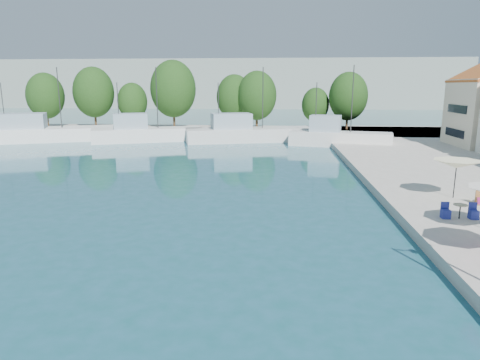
# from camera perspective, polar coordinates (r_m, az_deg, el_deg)

# --- Properties ---
(quay_far) EXTENTS (90.00, 16.00, 0.60)m
(quay_far) POSITION_cam_1_polar(r_m,az_deg,el_deg) (67.70, -1.34, 6.45)
(quay_far) COLOR #ACA89B
(quay_far) RESTS_ON ground
(hill_west) EXTENTS (180.00, 40.00, 16.00)m
(hill_west) POSITION_cam_1_polar(r_m,az_deg,el_deg) (162.59, -5.66, 12.60)
(hill_west) COLOR gray
(hill_west) RESTS_ON ground
(hill_east) EXTENTS (140.00, 40.00, 12.00)m
(hill_east) POSITION_cam_1_polar(r_m,az_deg,el_deg) (184.50, 17.97, 11.42)
(hill_east) COLOR gray
(hill_east) RESTS_ON ground
(trawler_01) EXTENTS (20.30, 12.06, 10.20)m
(trawler_01) POSITION_cam_1_polar(r_m,az_deg,el_deg) (64.19, -24.83, 5.67)
(trawler_01) COLOR white
(trawler_01) RESTS_ON ground
(trawler_02) EXTENTS (14.79, 8.67, 10.20)m
(trawler_02) POSITION_cam_1_polar(r_m,az_deg,el_deg) (59.35, -12.60, 6.06)
(trawler_02) COLOR silver
(trawler_02) RESTS_ON ground
(trawler_03) EXTENTS (17.70, 8.84, 10.20)m
(trawler_03) POSITION_cam_1_polar(r_m,az_deg,el_deg) (57.98, 0.92, 6.21)
(trawler_03) COLOR silver
(trawler_03) RESTS_ON ground
(trawler_04) EXTENTS (12.75, 5.80, 10.20)m
(trawler_04) POSITION_cam_1_polar(r_m,az_deg,el_deg) (54.69, 12.84, 5.53)
(trawler_04) COLOR silver
(trawler_04) RESTS_ON ground
(tree_01) EXTENTS (6.03, 6.03, 8.93)m
(tree_01) POSITION_cam_1_polar(r_m,az_deg,el_deg) (78.81, -24.52, 10.17)
(tree_01) COLOR #3F2B19
(tree_01) RESTS_ON quay_far
(tree_02) EXTENTS (6.69, 6.69, 9.91)m
(tree_02) POSITION_cam_1_polar(r_m,az_deg,el_deg) (76.78, -18.94, 11.01)
(tree_02) COLOR #3F2B19
(tree_02) RESTS_ON quay_far
(tree_03) EXTENTS (4.95, 4.95, 7.32)m
(tree_03) POSITION_cam_1_polar(r_m,az_deg,el_deg) (75.14, -14.16, 10.13)
(tree_03) COLOR #3F2B19
(tree_03) RESTS_ON quay_far
(tree_04) EXTENTS (7.35, 7.35, 10.88)m
(tree_04) POSITION_cam_1_polar(r_m,az_deg,el_deg) (71.65, -8.90, 11.91)
(tree_04) COLOR #3F2B19
(tree_04) RESTS_ON quay_far
(tree_05) EXTENTS (5.83, 5.83, 8.62)m
(tree_05) POSITION_cam_1_polar(r_m,az_deg,el_deg) (70.75, -0.75, 10.99)
(tree_05) COLOR #3F2B19
(tree_05) RESTS_ON quay_far
(tree_06) EXTENTS (6.16, 6.16, 9.12)m
(tree_06) POSITION_cam_1_polar(r_m,az_deg,el_deg) (68.76, 2.28, 11.18)
(tree_06) COLOR #3F2B19
(tree_06) RESTS_ON quay_far
(tree_07) EXTENTS (4.41, 4.41, 6.53)m
(tree_07) POSITION_cam_1_polar(r_m,az_deg,el_deg) (71.32, 10.02, 9.84)
(tree_07) COLOR #3F2B19
(tree_07) RESTS_ON quay_far
(tree_08) EXTENTS (6.04, 6.04, 8.94)m
(tree_08) POSITION_cam_1_polar(r_m,az_deg,el_deg) (70.42, 14.23, 10.76)
(tree_08) COLOR #3F2B19
(tree_08) RESTS_ON quay_far
(umbrella_cream) EXTENTS (2.79, 2.79, 2.36)m
(umbrella_cream) POSITION_cam_1_polar(r_m,az_deg,el_deg) (29.15, 26.93, 1.91)
(umbrella_cream) COLOR black
(umbrella_cream) RESTS_ON quay_right
(cafe_table_02) EXTENTS (1.82, 0.70, 0.76)m
(cafe_table_02) POSITION_cam_1_polar(r_m,az_deg,el_deg) (25.01, 27.23, -3.97)
(cafe_table_02) COLOR black
(cafe_table_02) RESTS_ON quay_right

